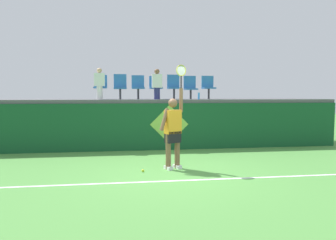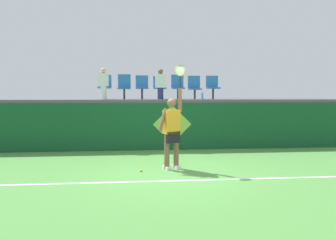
{
  "view_description": "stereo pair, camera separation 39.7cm",
  "coord_description": "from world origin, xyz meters",
  "px_view_note": "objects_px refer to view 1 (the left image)",
  "views": [
    {
      "loc": [
        -1.15,
        -7.12,
        1.83
      ],
      "look_at": [
        0.02,
        1.11,
        1.15
      ],
      "focal_mm": 33.81,
      "sensor_mm": 36.0,
      "label": 1
    },
    {
      "loc": [
        -0.76,
        -7.16,
        1.83
      ],
      "look_at": [
        0.02,
        1.11,
        1.15
      ],
      "focal_mm": 33.81,
      "sensor_mm": 36.0,
      "label": 2
    }
  ],
  "objects_px": {
    "spectator_1": "(157,84)",
    "stadium_chair_6": "(208,86)",
    "water_bottle": "(199,96)",
    "stadium_chair_5": "(190,87)",
    "stadium_chair_3": "(156,86)",
    "stadium_chair_4": "(174,86)",
    "stadium_chair_0": "(101,86)",
    "spectator_0": "(100,83)",
    "tennis_ball": "(143,171)",
    "stadium_chair_1": "(120,86)",
    "stadium_chair_2": "(138,86)",
    "tennis_player": "(173,129)"
  },
  "relations": [
    {
      "from": "stadium_chair_3",
      "to": "stadium_chair_4",
      "type": "xyz_separation_m",
      "value": [
        0.64,
        0.01,
        0.02
      ]
    },
    {
      "from": "stadium_chair_5",
      "to": "spectator_0",
      "type": "height_order",
      "value": "spectator_0"
    },
    {
      "from": "tennis_ball",
      "to": "stadium_chair_0",
      "type": "relative_size",
      "value": 0.08
    },
    {
      "from": "spectator_0",
      "to": "stadium_chair_4",
      "type": "bearing_deg",
      "value": 9.77
    },
    {
      "from": "stadium_chair_0",
      "to": "stadium_chair_3",
      "type": "height_order",
      "value": "stadium_chair_0"
    },
    {
      "from": "stadium_chair_4",
      "to": "tennis_ball",
      "type": "bearing_deg",
      "value": -109.55
    },
    {
      "from": "stadium_chair_0",
      "to": "stadium_chair_5",
      "type": "bearing_deg",
      "value": 0.09
    },
    {
      "from": "tennis_ball",
      "to": "stadium_chair_3",
      "type": "bearing_deg",
      "value": 79.44
    },
    {
      "from": "stadium_chair_4",
      "to": "water_bottle",
      "type": "bearing_deg",
      "value": -43.65
    },
    {
      "from": "water_bottle",
      "to": "spectator_1",
      "type": "relative_size",
      "value": 0.22
    },
    {
      "from": "spectator_0",
      "to": "tennis_ball",
      "type": "bearing_deg",
      "value": -70.19
    },
    {
      "from": "stadium_chair_5",
      "to": "stadium_chair_0",
      "type": "bearing_deg",
      "value": -179.91
    },
    {
      "from": "stadium_chair_1",
      "to": "spectator_1",
      "type": "xyz_separation_m",
      "value": [
        1.24,
        -0.42,
        0.06
      ]
    },
    {
      "from": "stadium_chair_0",
      "to": "stadium_chair_6",
      "type": "height_order",
      "value": "same"
    },
    {
      "from": "stadium_chair_5",
      "to": "spectator_1",
      "type": "height_order",
      "value": "spectator_1"
    },
    {
      "from": "stadium_chair_2",
      "to": "stadium_chair_6",
      "type": "relative_size",
      "value": 1.0
    },
    {
      "from": "spectator_1",
      "to": "tennis_ball",
      "type": "bearing_deg",
      "value": -101.81
    },
    {
      "from": "stadium_chair_4",
      "to": "spectator_1",
      "type": "height_order",
      "value": "spectator_1"
    },
    {
      "from": "spectator_1",
      "to": "stadium_chair_6",
      "type": "bearing_deg",
      "value": 12.22
    },
    {
      "from": "tennis_player",
      "to": "stadium_chair_5",
      "type": "xyz_separation_m",
      "value": [
        1.19,
        3.57,
        1.13
      ]
    },
    {
      "from": "stadium_chair_2",
      "to": "spectator_0",
      "type": "xyz_separation_m",
      "value": [
        -1.29,
        -0.44,
        0.07
      ]
    },
    {
      "from": "tennis_player",
      "to": "spectator_1",
      "type": "relative_size",
      "value": 2.47
    },
    {
      "from": "stadium_chair_3",
      "to": "stadium_chair_4",
      "type": "relative_size",
      "value": 0.94
    },
    {
      "from": "stadium_chair_1",
      "to": "spectator_0",
      "type": "xyz_separation_m",
      "value": [
        -0.67,
        -0.44,
        0.06
      ]
    },
    {
      "from": "stadium_chair_3",
      "to": "spectator_1",
      "type": "bearing_deg",
      "value": -90.0
    },
    {
      "from": "stadium_chair_1",
      "to": "stadium_chair_4",
      "type": "bearing_deg",
      "value": -0.04
    },
    {
      "from": "stadium_chair_3",
      "to": "spectator_0",
      "type": "relative_size",
      "value": 0.79
    },
    {
      "from": "tennis_ball",
      "to": "stadium_chair_1",
      "type": "relative_size",
      "value": 0.08
    },
    {
      "from": "stadium_chair_5",
      "to": "stadium_chair_6",
      "type": "xyz_separation_m",
      "value": [
        0.66,
        -0.0,
        0.02
      ]
    },
    {
      "from": "tennis_player",
      "to": "stadium_chair_5",
      "type": "relative_size",
      "value": 3.05
    },
    {
      "from": "stadium_chair_2",
      "to": "spectator_1",
      "type": "xyz_separation_m",
      "value": [
        0.62,
        -0.41,
        0.07
      ]
    },
    {
      "from": "stadium_chair_1",
      "to": "stadium_chair_2",
      "type": "bearing_deg",
      "value": -0.43
    },
    {
      "from": "tennis_player",
      "to": "tennis_ball",
      "type": "xyz_separation_m",
      "value": [
        -0.75,
        -0.21,
        -0.94
      ]
    },
    {
      "from": "tennis_player",
      "to": "stadium_chair_1",
      "type": "xyz_separation_m",
      "value": [
        -1.29,
        3.57,
        1.15
      ]
    },
    {
      "from": "tennis_ball",
      "to": "spectator_1",
      "type": "height_order",
      "value": "spectator_1"
    },
    {
      "from": "stadium_chair_6",
      "to": "stadium_chair_4",
      "type": "bearing_deg",
      "value": 179.81
    },
    {
      "from": "water_bottle",
      "to": "stadium_chair_1",
      "type": "bearing_deg",
      "value": 164.84
    },
    {
      "from": "stadium_chair_5",
      "to": "stadium_chair_6",
      "type": "distance_m",
      "value": 0.66
    },
    {
      "from": "water_bottle",
      "to": "stadium_chair_1",
      "type": "distance_m",
      "value": 2.74
    },
    {
      "from": "tennis_ball",
      "to": "stadium_chair_5",
      "type": "distance_m",
      "value": 4.73
    },
    {
      "from": "stadium_chair_0",
      "to": "spectator_0",
      "type": "distance_m",
      "value": 0.44
    },
    {
      "from": "stadium_chair_3",
      "to": "stadium_chair_6",
      "type": "distance_m",
      "value": 1.9
    },
    {
      "from": "tennis_ball",
      "to": "stadium_chair_1",
      "type": "height_order",
      "value": "stadium_chair_1"
    },
    {
      "from": "tennis_ball",
      "to": "stadium_chair_6",
      "type": "xyz_separation_m",
      "value": [
        2.6,
        3.78,
        2.09
      ]
    },
    {
      "from": "stadium_chair_6",
      "to": "spectator_1",
      "type": "distance_m",
      "value": 1.95
    },
    {
      "from": "spectator_0",
      "to": "spectator_1",
      "type": "relative_size",
      "value": 1.01
    },
    {
      "from": "stadium_chair_5",
      "to": "stadium_chair_6",
      "type": "relative_size",
      "value": 0.99
    },
    {
      "from": "water_bottle",
      "to": "stadium_chair_5",
      "type": "height_order",
      "value": "stadium_chair_5"
    },
    {
      "from": "stadium_chair_1",
      "to": "spectator_0",
      "type": "distance_m",
      "value": 0.8
    },
    {
      "from": "stadium_chair_1",
      "to": "spectator_0",
      "type": "bearing_deg",
      "value": -146.63
    }
  ]
}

